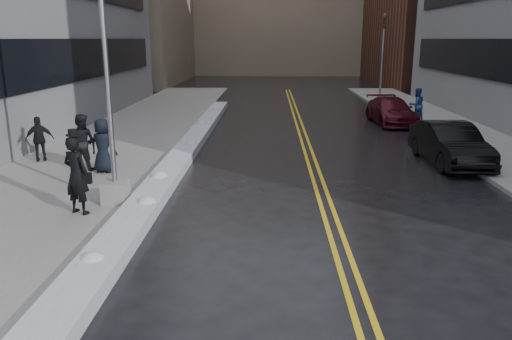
# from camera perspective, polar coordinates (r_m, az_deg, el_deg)

# --- Properties ---
(ground) EXTENTS (160.00, 160.00, 0.00)m
(ground) POSITION_cam_1_polar(r_m,az_deg,el_deg) (11.84, -2.96, -7.57)
(ground) COLOR black
(ground) RESTS_ON ground
(sidewalk_west) EXTENTS (5.50, 50.00, 0.15)m
(sidewalk_west) POSITION_cam_1_polar(r_m,az_deg,el_deg) (22.40, -15.74, 2.82)
(sidewalk_west) COLOR gray
(sidewalk_west) RESTS_ON ground
(sidewalk_east) EXTENTS (4.00, 50.00, 0.15)m
(sidewalk_east) POSITION_cam_1_polar(r_m,az_deg,el_deg) (23.23, 24.64, 2.44)
(sidewalk_east) COLOR gray
(sidewalk_east) RESTS_ON ground
(lane_line_left) EXTENTS (0.12, 50.00, 0.01)m
(lane_line_left) POSITION_cam_1_polar(r_m,az_deg,el_deg) (21.44, 5.44, 2.61)
(lane_line_left) COLOR gold
(lane_line_left) RESTS_ON ground
(lane_line_right) EXTENTS (0.12, 50.00, 0.01)m
(lane_line_right) POSITION_cam_1_polar(r_m,az_deg,el_deg) (21.46, 6.24, 2.60)
(lane_line_right) COLOR gold
(lane_line_right) RESTS_ON ground
(snow_ridge) EXTENTS (0.90, 30.00, 0.34)m
(snow_ridge) POSITION_cam_1_polar(r_m,az_deg,el_deg) (19.70, -8.25, 1.92)
(snow_ridge) COLOR silver
(snow_ridge) RESTS_ON ground
(lamppost) EXTENTS (0.65, 0.65, 7.62)m
(lamppost) POSITION_cam_1_polar(r_m,az_deg,el_deg) (13.73, -16.36, 5.95)
(lamppost) COLOR gray
(lamppost) RESTS_ON sidewalk_west
(fire_hydrant) EXTENTS (0.26, 0.26, 0.73)m
(fire_hydrant) POSITION_cam_1_polar(r_m,az_deg,el_deg) (22.77, 22.45, 3.66)
(fire_hydrant) COLOR maroon
(fire_hydrant) RESTS_ON sidewalk_east
(traffic_signal) EXTENTS (0.16, 0.20, 6.00)m
(traffic_signal) POSITION_cam_1_polar(r_m,az_deg,el_deg) (35.75, 14.24, 12.58)
(traffic_signal) COLOR gray
(traffic_signal) RESTS_ON sidewalk_east
(pedestrian_fedora) EXTENTS (0.87, 0.74, 2.03)m
(pedestrian_fedora) POSITION_cam_1_polar(r_m,az_deg,el_deg) (13.38, -19.82, -0.55)
(pedestrian_fedora) COLOR black
(pedestrian_fedora) RESTS_ON sidewalk_west
(pedestrian_b) EXTENTS (1.05, 0.89, 1.92)m
(pedestrian_b) POSITION_cam_1_polar(r_m,az_deg,el_deg) (17.95, -19.27, 3.05)
(pedestrian_b) COLOR black
(pedestrian_b) RESTS_ON sidewalk_west
(pedestrian_c) EXTENTS (0.98, 0.73, 1.82)m
(pedestrian_c) POSITION_cam_1_polar(r_m,az_deg,el_deg) (17.35, -17.09, 2.68)
(pedestrian_c) COLOR black
(pedestrian_c) RESTS_ON sidewalk_west
(pedestrian_d) EXTENTS (1.04, 0.74, 1.65)m
(pedestrian_d) POSITION_cam_1_polar(r_m,az_deg,el_deg) (19.77, -23.49, 3.27)
(pedestrian_d) COLOR black
(pedestrian_d) RESTS_ON sidewalk_west
(pedestrian_east) EXTENTS (1.06, 0.94, 1.83)m
(pedestrian_east) POSITION_cam_1_polar(r_m,az_deg,el_deg) (28.22, 17.87, 7.08)
(pedestrian_east) COLOR navy
(pedestrian_east) RESTS_ON sidewalk_east
(car_black) EXTENTS (1.84, 4.73, 1.54)m
(car_black) POSITION_cam_1_polar(r_m,az_deg,el_deg) (19.59, 21.26, 2.78)
(car_black) COLOR black
(car_black) RESTS_ON ground
(car_maroon) EXTENTS (2.21, 4.93, 1.40)m
(car_maroon) POSITION_cam_1_polar(r_m,az_deg,el_deg) (28.24, 15.20, 6.53)
(car_maroon) COLOR #410A16
(car_maroon) RESTS_ON ground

